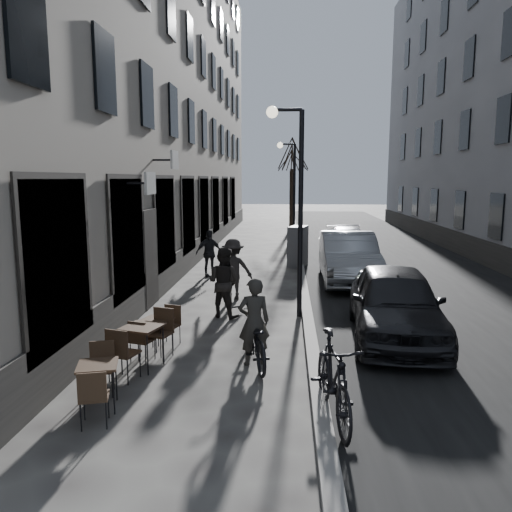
# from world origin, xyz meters

# --- Properties ---
(ground) EXTENTS (120.00, 120.00, 0.00)m
(ground) POSITION_xyz_m (0.00, 0.00, 0.00)
(ground) COLOR #393634
(ground) RESTS_ON ground
(road) EXTENTS (7.30, 60.00, 0.00)m
(road) POSITION_xyz_m (3.85, 16.00, 0.00)
(road) COLOR black
(road) RESTS_ON ground
(kerb) EXTENTS (0.25, 60.00, 0.12)m
(kerb) POSITION_xyz_m (0.20, 16.00, 0.06)
(kerb) COLOR gray
(kerb) RESTS_ON ground
(building_left) EXTENTS (4.00, 35.00, 16.00)m
(building_left) POSITION_xyz_m (-6.00, 16.50, 8.00)
(building_left) COLOR #9E9384
(building_left) RESTS_ON ground
(streetlamp_near) EXTENTS (0.90, 0.28, 5.09)m
(streetlamp_near) POSITION_xyz_m (-0.17, 6.00, 3.16)
(streetlamp_near) COLOR black
(streetlamp_near) RESTS_ON ground
(streetlamp_far) EXTENTS (0.90, 0.28, 5.09)m
(streetlamp_far) POSITION_xyz_m (-0.17, 18.00, 3.16)
(streetlamp_far) COLOR black
(streetlamp_far) RESTS_ON ground
(tree_near) EXTENTS (2.40, 2.40, 5.70)m
(tree_near) POSITION_xyz_m (-0.10, 21.00, 4.66)
(tree_near) COLOR black
(tree_near) RESTS_ON ground
(tree_far) EXTENTS (2.40, 2.40, 5.70)m
(tree_far) POSITION_xyz_m (-0.10, 27.00, 4.66)
(tree_far) COLOR black
(tree_far) RESTS_ON ground
(bistro_set_a) EXTENTS (0.74, 1.45, 0.83)m
(bistro_set_a) POSITION_xyz_m (-3.10, 0.74, 0.43)
(bistro_set_a) COLOR #311F16
(bistro_set_a) RESTS_ON ground
(bistro_set_b) EXTENTS (0.86, 1.63, 0.93)m
(bistro_set_b) POSITION_xyz_m (-2.91, 2.38, 0.48)
(bistro_set_b) COLOR #311F16
(bistro_set_b) RESTS_ON ground
(bistro_set_c) EXTENTS (0.75, 1.41, 0.81)m
(bistro_set_c) POSITION_xyz_m (-2.87, 3.18, 0.41)
(bistro_set_c) COLOR #311F16
(bistro_set_c) RESTS_ON ground
(utility_cabinet) EXTENTS (0.85, 1.17, 1.56)m
(utility_cabinet) POSITION_xyz_m (0.10, 13.20, 0.78)
(utility_cabinet) COLOR #5D5C5F
(utility_cabinet) RESTS_ON ground
(bicycle) EXTENTS (1.11, 2.00, 1.00)m
(bicycle) POSITION_xyz_m (-0.91, 2.68, 0.50)
(bicycle) COLOR black
(bicycle) RESTS_ON ground
(cyclist_rider) EXTENTS (0.67, 0.53, 1.63)m
(cyclist_rider) POSITION_xyz_m (-0.91, 2.68, 0.82)
(cyclist_rider) COLOR #2B2925
(cyclist_rider) RESTS_ON ground
(pedestrian_near) EXTENTS (1.04, 0.94, 1.75)m
(pedestrian_near) POSITION_xyz_m (-1.88, 5.83, 0.87)
(pedestrian_near) COLOR black
(pedestrian_near) RESTS_ON ground
(pedestrian_mid) EXTENTS (1.25, 0.91, 1.73)m
(pedestrian_mid) POSITION_xyz_m (-1.84, 7.70, 0.86)
(pedestrian_mid) COLOR black
(pedestrian_mid) RESTS_ON ground
(pedestrian_far) EXTENTS (1.03, 0.80, 1.64)m
(pedestrian_far) POSITION_xyz_m (-3.05, 10.98, 0.82)
(pedestrian_far) COLOR black
(pedestrian_far) RESTS_ON ground
(car_near) EXTENTS (2.22, 4.70, 1.55)m
(car_near) POSITION_xyz_m (2.00, 4.40, 0.78)
(car_near) COLOR black
(car_near) RESTS_ON ground
(car_mid) EXTENTS (1.77, 4.96, 1.63)m
(car_mid) POSITION_xyz_m (1.71, 10.34, 0.81)
(car_mid) COLOR gray
(car_mid) RESTS_ON ground
(car_far) EXTENTS (1.80, 4.41, 1.28)m
(car_far) POSITION_xyz_m (2.30, 15.51, 0.64)
(car_far) COLOR #383942
(car_far) RESTS_ON ground
(moped) EXTENTS (0.85, 2.12, 1.24)m
(moped) POSITION_xyz_m (0.35, 0.59, 0.62)
(moped) COLOR black
(moped) RESTS_ON ground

